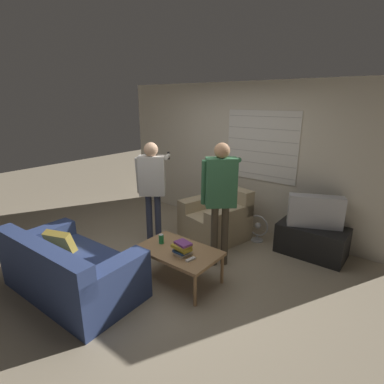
% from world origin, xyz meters
% --- Properties ---
extents(ground_plane, '(16.00, 16.00, 0.00)m').
position_xyz_m(ground_plane, '(0.00, 0.00, 0.00)').
color(ground_plane, gray).
extents(wall_back, '(5.20, 0.08, 2.55)m').
position_xyz_m(wall_back, '(0.01, 2.03, 1.28)').
color(wall_back, beige).
rests_on(wall_back, ground_plane).
extents(couch_blue, '(1.73, 0.99, 0.78)m').
position_xyz_m(couch_blue, '(-0.54, -1.10, 0.30)').
color(couch_blue, navy).
rests_on(couch_blue, ground_plane).
extents(armchair_beige, '(1.13, 1.08, 0.85)m').
position_xyz_m(armchair_beige, '(-0.02, 1.30, 0.33)').
color(armchair_beige, tan).
rests_on(armchair_beige, ground_plane).
extents(coffee_table, '(1.04, 0.64, 0.43)m').
position_xyz_m(coffee_table, '(0.32, -0.10, 0.40)').
color(coffee_table, '#9E754C').
rests_on(coffee_table, ground_plane).
extents(tv_stand, '(0.97, 0.55, 0.46)m').
position_xyz_m(tv_stand, '(1.45, 1.66, 0.23)').
color(tv_stand, black).
rests_on(tv_stand, ground_plane).
extents(tv, '(0.78, 0.50, 0.47)m').
position_xyz_m(tv, '(1.45, 1.66, 0.69)').
color(tv, '#B2B2B7').
rests_on(tv, tv_stand).
extents(person_left_standing, '(0.49, 0.82, 1.64)m').
position_xyz_m(person_left_standing, '(-0.71, 0.49, 1.04)').
color(person_left_standing, '#33384C').
rests_on(person_left_standing, ground_plane).
extents(person_right_standing, '(0.50, 0.84, 1.73)m').
position_xyz_m(person_right_standing, '(0.50, 0.56, 1.10)').
color(person_right_standing, '#4C4233').
rests_on(person_right_standing, ground_plane).
extents(book_stack, '(0.23, 0.21, 0.17)m').
position_xyz_m(book_stack, '(0.44, -0.17, 0.52)').
color(book_stack, beige).
rests_on(book_stack, coffee_table).
extents(soda_can, '(0.07, 0.07, 0.13)m').
position_xyz_m(soda_can, '(0.02, -0.10, 0.50)').
color(soda_can, '#238E47').
rests_on(soda_can, coffee_table).
extents(spare_remote, '(0.06, 0.14, 0.02)m').
position_xyz_m(spare_remote, '(0.60, -0.21, 0.45)').
color(spare_remote, white).
rests_on(spare_remote, coffee_table).
extents(floor_fan, '(0.36, 0.20, 0.45)m').
position_xyz_m(floor_fan, '(0.61, 1.57, 0.23)').
color(floor_fan, '#A8A8AD').
rests_on(floor_fan, ground_plane).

